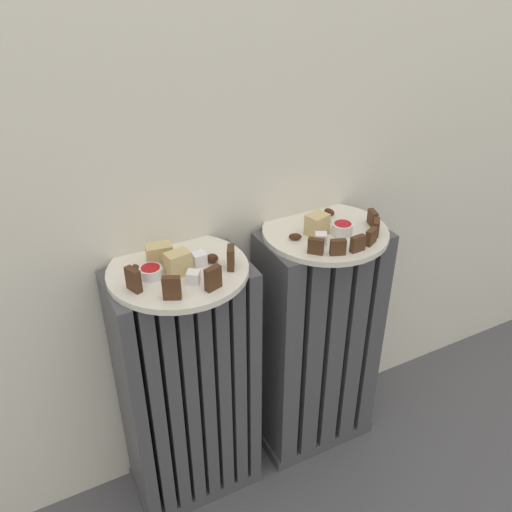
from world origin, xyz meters
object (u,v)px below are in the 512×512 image
(plate_right, at_px, (325,232))
(jam_bowl_right, at_px, (342,228))
(jam_bowl_left, at_px, (151,271))
(fork, at_px, (335,226))
(radiator_right, at_px, (317,345))
(radiator_left, at_px, (189,390))
(plate_left, at_px, (178,270))

(plate_right, xyz_separation_m, jam_bowl_right, (0.02, -0.03, 0.02))
(jam_bowl_left, relative_size, fork, 0.46)
(jam_bowl_left, relative_size, jam_bowl_right, 0.98)
(radiator_right, height_order, jam_bowl_left, jam_bowl_left)
(radiator_right, height_order, plate_right, plate_right)
(radiator_left, xyz_separation_m, plate_left, (0.00, -0.00, 0.31))
(radiator_right, xyz_separation_m, plate_left, (-0.33, -0.00, 0.31))
(plate_right, distance_m, fork, 0.03)
(jam_bowl_left, bearing_deg, radiator_left, 6.70)
(fork, bearing_deg, radiator_left, -179.87)
(plate_left, height_order, fork, fork)
(jam_bowl_left, height_order, jam_bowl_right, jam_bowl_right)
(plate_left, distance_m, jam_bowl_right, 0.35)
(plate_left, distance_m, jam_bowl_left, 0.06)
(radiator_right, xyz_separation_m, plate_right, (-0.00, -0.00, 0.31))
(radiator_right, bearing_deg, radiator_left, 180.00)
(plate_left, distance_m, fork, 0.35)
(plate_left, bearing_deg, jam_bowl_right, -5.28)
(radiator_left, height_order, plate_left, plate_left)
(radiator_left, bearing_deg, jam_bowl_right, -5.28)
(plate_right, height_order, jam_bowl_right, jam_bowl_right)
(radiator_left, relative_size, fork, 6.47)
(plate_right, height_order, fork, fork)
(radiator_left, xyz_separation_m, fork, (0.35, 0.00, 0.31))
(fork, bearing_deg, radiator_right, -178.13)
(plate_left, bearing_deg, radiator_right, 0.00)
(radiator_left, xyz_separation_m, plate_right, (0.33, -0.00, 0.31))
(plate_left, bearing_deg, radiator_left, 116.57)
(plate_right, bearing_deg, jam_bowl_right, -58.19)
(radiator_left, distance_m, jam_bowl_left, 0.33)
(jam_bowl_left, xyz_separation_m, jam_bowl_right, (0.40, -0.03, 0.00))
(radiator_right, xyz_separation_m, jam_bowl_right, (0.02, -0.03, 0.33))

